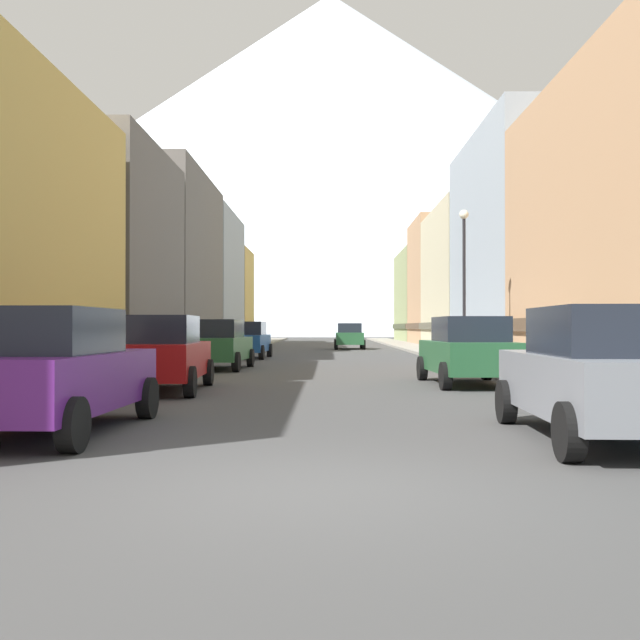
# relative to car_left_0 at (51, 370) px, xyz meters

# --- Properties ---
(ground_plane) EXTENTS (400.00, 400.00, 0.00)m
(ground_plane) POSITION_rel_car_left_0_xyz_m (3.80, -3.57, -0.90)
(ground_plane) COLOR #414141
(sidewalk_left) EXTENTS (2.50, 100.00, 0.15)m
(sidewalk_left) POSITION_rel_car_left_0_xyz_m (-2.45, 31.43, -0.82)
(sidewalk_left) COLOR gray
(sidewalk_left) RESTS_ON ground
(sidewalk_right) EXTENTS (2.50, 100.00, 0.15)m
(sidewalk_right) POSITION_rel_car_left_0_xyz_m (10.05, 31.43, -0.82)
(sidewalk_right) COLOR gray
(sidewalk_right) RESTS_ON ground
(storefront_left_2) EXTENTS (7.23, 10.70, 9.71)m
(storefront_left_2) POSITION_rel_car_left_0_xyz_m (-7.16, 22.94, 3.79)
(storefront_left_2) COLOR #66605B
(storefront_left_2) RESTS_ON ground
(storefront_left_3) EXTENTS (7.16, 13.92, 11.09)m
(storefront_left_3) POSITION_rel_car_left_0_xyz_m (-7.13, 35.50, 4.47)
(storefront_left_3) COLOR #66605B
(storefront_left_3) RESTS_ON ground
(storefront_left_4) EXTENTS (8.53, 13.30, 10.83)m
(storefront_left_4) POSITION_rel_car_left_0_xyz_m (-7.81, 49.38, 4.34)
(storefront_left_4) COLOR #99A5B2
(storefront_left_4) RESTS_ON ground
(storefront_left_5) EXTENTS (8.46, 8.26, 9.03)m
(storefront_left_5) POSITION_rel_car_left_0_xyz_m (-7.78, 60.58, 3.46)
(storefront_left_5) COLOR #D8B259
(storefront_left_5) RESTS_ON ground
(storefront_right_2) EXTENTS (7.28, 13.76, 11.34)m
(storefront_right_2) POSITION_rel_car_left_0_xyz_m (14.79, 26.89, 4.59)
(storefront_right_2) COLOR #99A5B2
(storefront_right_2) RESTS_ON ground
(storefront_right_3) EXTENTS (6.59, 13.46, 9.79)m
(storefront_right_3) POSITION_rel_car_left_0_xyz_m (14.45, 40.85, 3.83)
(storefront_right_3) COLOR beige
(storefront_right_3) RESTS_ON ground
(storefront_right_4) EXTENTS (9.23, 9.81, 10.70)m
(storefront_right_4) POSITION_rel_car_left_0_xyz_m (15.77, 52.53, 4.28)
(storefront_right_4) COLOR tan
(storefront_right_4) RESTS_ON ground
(storefront_right_5) EXTENTS (7.78, 13.29, 9.21)m
(storefront_right_5) POSITION_rel_car_left_0_xyz_m (15.04, 64.44, 3.54)
(storefront_right_5) COLOR #8C9966
(storefront_right_5) RESTS_ON ground
(car_left_0) EXTENTS (2.15, 4.44, 1.78)m
(car_left_0) POSITION_rel_car_left_0_xyz_m (0.00, 0.00, 0.00)
(car_left_0) COLOR #591E72
(car_left_0) RESTS_ON ground
(car_left_1) EXTENTS (2.24, 4.48, 1.78)m
(car_left_1) POSITION_rel_car_left_0_xyz_m (0.00, 6.74, 0.00)
(car_left_1) COLOR #9E1111
(car_left_1) RESTS_ON ground
(car_left_2) EXTENTS (2.22, 4.47, 1.78)m
(car_left_2) POSITION_rel_car_left_0_xyz_m (-0.00, 15.74, 0.00)
(car_left_2) COLOR #265933
(car_left_2) RESTS_ON ground
(car_left_3) EXTENTS (2.18, 4.46, 1.78)m
(car_left_3) POSITION_rel_car_left_0_xyz_m (0.00, 24.99, 0.00)
(car_left_3) COLOR #19478C
(car_left_3) RESTS_ON ground
(car_right_0) EXTENTS (2.19, 4.46, 1.78)m
(car_right_0) POSITION_rel_car_left_0_xyz_m (7.60, -0.58, 0.00)
(car_right_0) COLOR slate
(car_right_0) RESTS_ON ground
(car_right_1) EXTENTS (2.22, 4.47, 1.78)m
(car_right_1) POSITION_rel_car_left_0_xyz_m (7.60, 8.77, 0.00)
(car_right_1) COLOR #265933
(car_right_1) RESTS_ON ground
(car_driving_0) EXTENTS (2.06, 4.40, 1.78)m
(car_driving_0) POSITION_rel_car_left_0_xyz_m (5.40, 39.86, 0.00)
(car_driving_0) COLOR #265933
(car_driving_0) RESTS_ON ground
(trash_bin_right) EXTENTS (0.59, 0.59, 0.98)m
(trash_bin_right) POSITION_rel_car_left_0_xyz_m (10.15, 4.86, -0.26)
(trash_bin_right) COLOR #4C5156
(trash_bin_right) RESTS_ON sidewalk_right
(pedestrian_0) EXTENTS (0.36, 0.36, 1.70)m
(pedestrian_0) POSITION_rel_car_left_0_xyz_m (10.05, 18.15, 0.04)
(pedestrian_0) COLOR navy
(pedestrian_0) RESTS_ON sidewalk_right
(pedestrian_1) EXTENTS (0.36, 0.36, 1.68)m
(pedestrian_1) POSITION_rel_car_left_0_xyz_m (-2.45, 7.14, 0.03)
(pedestrian_1) COLOR maroon
(pedestrian_1) RESTS_ON sidewalk_left
(streetlamp_right) EXTENTS (0.36, 0.36, 5.86)m
(streetlamp_right) POSITION_rel_car_left_0_xyz_m (9.15, 17.61, 3.09)
(streetlamp_right) COLOR black
(streetlamp_right) RESTS_ON sidewalk_right
(mountain_backdrop) EXTENTS (313.87, 313.87, 124.25)m
(mountain_backdrop) POSITION_rel_car_left_0_xyz_m (4.79, 256.43, 61.22)
(mountain_backdrop) COLOR silver
(mountain_backdrop) RESTS_ON ground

